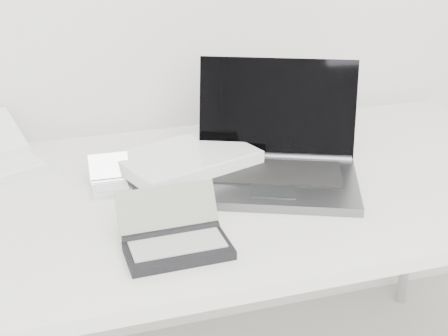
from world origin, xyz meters
name	(u,v)px	position (x,y,z in m)	size (l,w,h in m)	color
desk	(231,202)	(0.00, 1.55, 0.68)	(1.60, 0.80, 0.73)	white
laptop_large	(238,160)	(0.03, 1.59, 0.77)	(0.59, 0.47, 0.25)	#55575A
pda_silver	(111,183)	(-0.27, 1.60, 0.75)	(0.09, 0.10, 0.07)	silver
palmtop_charcoal	(175,239)	(-0.19, 1.31, 0.75)	(0.20, 0.16, 0.10)	black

